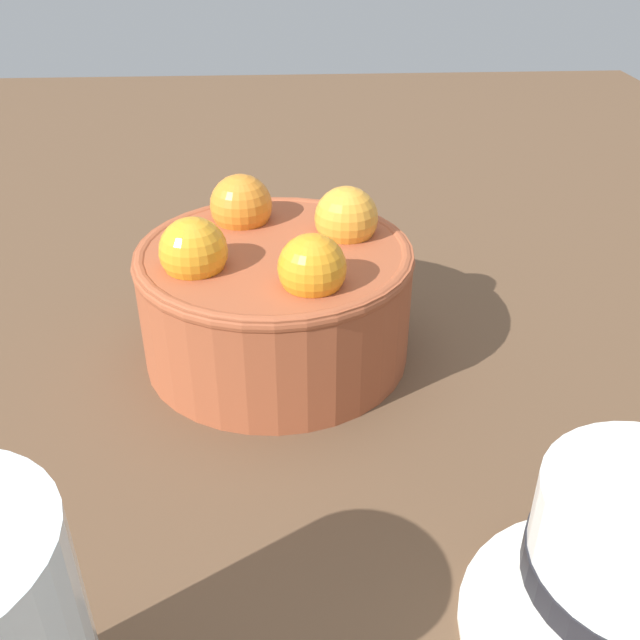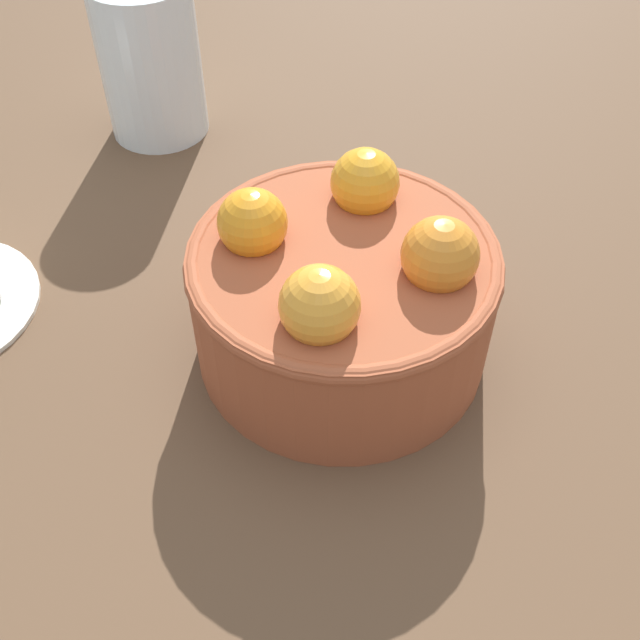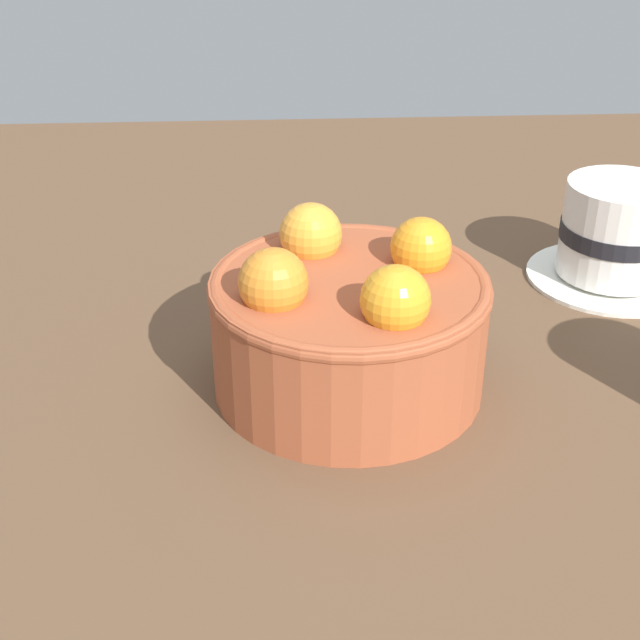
# 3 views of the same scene
# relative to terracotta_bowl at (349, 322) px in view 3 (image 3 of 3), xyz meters

# --- Properties ---
(ground_plane) EXTENTS (1.54, 1.09, 0.04)m
(ground_plane) POSITION_rel_terracotta_bowl_xyz_m (0.00, 0.00, -0.06)
(ground_plane) COLOR brown
(terracotta_bowl) EXTENTS (0.16, 0.16, 0.10)m
(terracotta_bowl) POSITION_rel_terracotta_bowl_xyz_m (0.00, 0.00, 0.00)
(terracotta_bowl) COLOR #9E4C2D
(terracotta_bowl) RESTS_ON ground_plane
(coffee_cup) EXTENTS (0.12, 0.12, 0.08)m
(coffee_cup) POSITION_rel_terracotta_bowl_xyz_m (0.21, 0.13, -0.01)
(coffee_cup) COLOR white
(coffee_cup) RESTS_ON ground_plane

